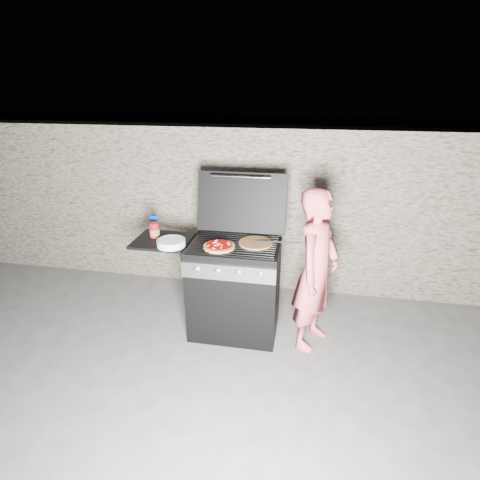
% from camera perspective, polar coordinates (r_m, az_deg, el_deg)
% --- Properties ---
extents(ground, '(50.00, 50.00, 0.00)m').
position_cam_1_polar(ground, '(3.76, -0.77, -13.41)').
color(ground, '#4A4947').
extents(stone_wall, '(8.00, 0.35, 1.80)m').
position_cam_1_polar(stone_wall, '(4.27, 1.88, 4.85)').
color(stone_wall, gray).
rests_on(stone_wall, ground).
extents(gas_grill, '(1.34, 0.79, 0.91)m').
position_cam_1_polar(gas_grill, '(3.56, -4.80, -7.01)').
color(gas_grill, black).
rests_on(gas_grill, ground).
extents(pizza_topped, '(0.36, 0.36, 0.03)m').
position_cam_1_polar(pizza_topped, '(3.22, -3.19, -0.89)').
color(pizza_topped, '#C7793F').
rests_on(pizza_topped, gas_grill).
extents(pizza_plain, '(0.34, 0.34, 0.02)m').
position_cam_1_polar(pizza_plain, '(3.30, 2.39, -0.43)').
color(pizza_plain, '#B27E4B').
rests_on(pizza_plain, gas_grill).
extents(sauce_jar, '(0.09, 0.09, 0.14)m').
position_cam_1_polar(sauce_jar, '(3.52, -12.89, 1.49)').
color(sauce_jar, maroon).
rests_on(sauce_jar, gas_grill).
extents(blue_carton, '(0.08, 0.06, 0.15)m').
position_cam_1_polar(blue_carton, '(3.70, -12.90, 2.61)').
color(blue_carton, '#072FA8').
rests_on(blue_carton, gas_grill).
extents(plate_stack, '(0.26, 0.26, 0.06)m').
position_cam_1_polar(plate_stack, '(3.32, -10.45, -0.42)').
color(plate_stack, white).
rests_on(plate_stack, gas_grill).
extents(person, '(0.53, 0.63, 1.46)m').
position_cam_1_polar(person, '(3.29, 11.54, -4.67)').
color(person, '#E1555D').
rests_on(person, ground).
extents(tongs, '(0.47, 0.19, 0.10)m').
position_cam_1_polar(tongs, '(3.23, 5.16, -0.19)').
color(tongs, black).
rests_on(tongs, gas_grill).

